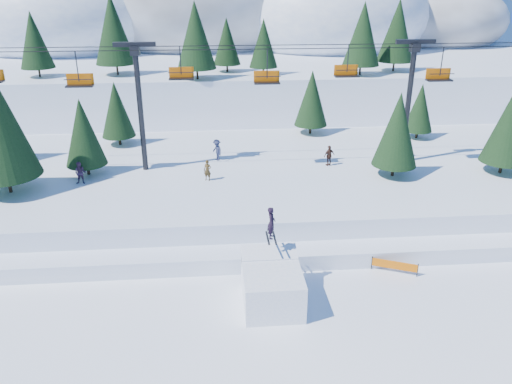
{
  "coord_description": "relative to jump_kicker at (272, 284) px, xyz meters",
  "views": [
    {
      "loc": [
        -3.14,
        -21.83,
        17.08
      ],
      "look_at": [
        -0.76,
        6.0,
        5.2
      ],
      "focal_mm": 35.0,
      "sensor_mm": 36.0,
      "label": 1
    }
  ],
  "objects": [
    {
      "name": "conifer_stand",
      "position": [
        -0.45,
        16.37,
        5.56
      ],
      "size": [
        62.38,
        17.62,
        9.67
      ],
      "color": "black",
      "rests_on": "mid_shelf"
    },
    {
      "name": "jump_kicker",
      "position": [
        0.0,
        0.0,
        0.0
      ],
      "size": [
        3.27,
        4.46,
        5.34
      ],
      "color": "white",
      "rests_on": "ground"
    },
    {
      "name": "chairlift",
      "position": [
        0.9,
        16.12,
        8.08
      ],
      "size": [
        46.58,
        3.21,
        10.28
      ],
      "color": "black",
      "rests_on": "mid_shelf"
    },
    {
      "name": "mid_shelf",
      "position": [
        0.2,
        16.08,
        0.01
      ],
      "size": [
        70.0,
        22.0,
        2.5
      ],
      "primitive_type": "cube",
      "color": "white",
      "rests_on": "ground"
    },
    {
      "name": "banner_far",
      "position": [
        11.69,
        3.67,
        -0.7
      ],
      "size": [
        2.83,
        0.46,
        0.9
      ],
      "color": "black",
      "rests_on": "ground"
    },
    {
      "name": "ground",
      "position": [
        0.2,
        -1.92,
        -1.24
      ],
      "size": [
        160.0,
        160.0,
        0.0
      ],
      "primitive_type": "plane",
      "color": "white",
      "rests_on": "ground"
    },
    {
      "name": "banner_near",
      "position": [
        8.08,
        2.48,
        -0.7
      ],
      "size": [
        2.63,
        1.17,
        0.9
      ],
      "color": "black",
      "rests_on": "ground"
    },
    {
      "name": "berm",
      "position": [
        0.2,
        6.08,
        -0.69
      ],
      "size": [
        70.0,
        6.0,
        1.1
      ],
      "primitive_type": "cube",
      "color": "white",
      "rests_on": "ground"
    },
    {
      "name": "mountain_ridge",
      "position": [
        -4.89,
        71.44,
        8.4
      ],
      "size": [
        119.0,
        60.54,
        26.46
      ],
      "color": "white",
      "rests_on": "ground"
    },
    {
      "name": "distant_skiers",
      "position": [
        -1.28,
        15.87,
        2.15
      ],
      "size": [
        28.08,
        5.74,
        1.88
      ],
      "color": "#443217",
      "rests_on": "mid_shelf"
    }
  ]
}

